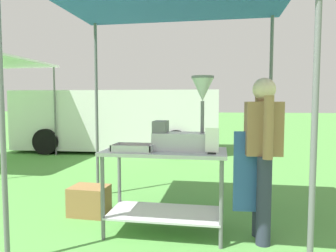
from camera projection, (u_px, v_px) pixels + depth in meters
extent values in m
plane|color=#519342|center=(189.00, 154.00, 8.25)|extent=(70.00, 70.00, 0.00)
cylinder|color=slate|center=(2.00, 118.00, 2.57)|extent=(0.04, 0.04, 2.49)
cylinder|color=slate|center=(315.00, 121.00, 2.17)|extent=(0.04, 0.04, 2.49)
cylinder|color=slate|center=(97.00, 111.00, 4.53)|extent=(0.04, 0.04, 2.49)
cylinder|color=slate|center=(270.00, 112.00, 4.13)|extent=(0.04, 0.04, 2.49)
cube|color=#B7B7BC|center=(165.00, 152.00, 3.23)|extent=(1.26, 0.62, 0.04)
cube|color=#B7B7BC|center=(165.00, 213.00, 3.28)|extent=(1.16, 0.57, 0.02)
cylinder|color=slate|center=(103.00, 198.00, 3.10)|extent=(0.04, 0.04, 0.85)
cylinder|color=slate|center=(221.00, 204.00, 2.91)|extent=(0.04, 0.04, 0.85)
cylinder|color=slate|center=(119.00, 185.00, 3.61)|extent=(0.04, 0.04, 0.85)
cylinder|color=slate|center=(221.00, 189.00, 3.42)|extent=(0.04, 0.04, 0.85)
cube|color=#B7B7BC|center=(134.00, 151.00, 3.14)|extent=(0.41, 0.27, 0.01)
cube|color=#B7B7BC|center=(130.00, 149.00, 3.01)|extent=(0.41, 0.01, 0.06)
cube|color=#B7B7BC|center=(137.00, 145.00, 3.27)|extent=(0.41, 0.01, 0.06)
cube|color=#B7B7BC|center=(115.00, 147.00, 3.17)|extent=(0.01, 0.27, 0.06)
cube|color=#B7B7BC|center=(153.00, 148.00, 3.11)|extent=(0.01, 0.27, 0.06)
torus|color=#EAB251|center=(145.00, 149.00, 3.15)|extent=(0.09, 0.09, 0.02)
torus|color=#EAB251|center=(133.00, 149.00, 3.16)|extent=(0.08, 0.08, 0.02)
torus|color=#EAB251|center=(123.00, 150.00, 3.08)|extent=(0.07, 0.07, 0.02)
torus|color=#EAB251|center=(123.00, 149.00, 3.16)|extent=(0.09, 0.09, 0.02)
torus|color=#EAB251|center=(137.00, 148.00, 3.23)|extent=(0.07, 0.07, 0.02)
torus|color=#EAB251|center=(137.00, 149.00, 3.12)|extent=(0.09, 0.09, 0.02)
torus|color=#EAB251|center=(126.00, 147.00, 3.25)|extent=(0.08, 0.08, 0.02)
torus|color=#EAB251|center=(146.00, 150.00, 3.09)|extent=(0.08, 0.08, 0.02)
cube|color=#B7B7BC|center=(181.00, 141.00, 3.21)|extent=(0.56, 0.28, 0.18)
cube|color=slate|center=(161.00, 127.00, 3.23)|extent=(0.14, 0.22, 0.12)
cylinder|color=slate|center=(202.00, 117.00, 3.16)|extent=(0.04, 0.04, 0.32)
cone|color=#B7B7BC|center=(203.00, 90.00, 3.13)|extent=(0.22, 0.22, 0.23)
cylinder|color=slate|center=(203.00, 77.00, 3.13)|extent=(0.23, 0.23, 0.02)
cube|color=black|center=(212.00, 153.00, 2.97)|extent=(0.08, 0.05, 0.02)
cube|color=white|center=(212.00, 140.00, 2.97)|extent=(0.13, 0.03, 0.23)
cylinder|color=#2D3347|center=(264.00, 201.00, 2.99)|extent=(0.14, 0.14, 0.86)
cylinder|color=#2D3347|center=(260.00, 195.00, 3.19)|extent=(0.14, 0.14, 0.86)
cube|color=#9E704C|center=(263.00, 128.00, 3.04)|extent=(0.35, 0.24, 0.52)
cube|color=#335BA3|center=(250.00, 172.00, 3.08)|extent=(0.32, 0.04, 0.80)
cylinder|color=#9E704C|center=(268.00, 128.00, 2.82)|extent=(0.10, 0.10, 0.58)
cylinder|color=#9E704C|center=(259.00, 124.00, 3.25)|extent=(0.10, 0.10, 0.58)
sphere|color=beige|center=(264.00, 89.00, 3.01)|extent=(0.22, 0.22, 0.22)
cube|color=olive|center=(89.00, 200.00, 3.82)|extent=(0.46, 0.36, 0.35)
cube|color=white|center=(119.00, 119.00, 8.96)|extent=(5.66, 2.21, 1.60)
cube|color=#1E2833|center=(195.00, 105.00, 8.69)|extent=(0.19, 1.62, 0.70)
cylinder|color=black|center=(181.00, 136.00, 9.74)|extent=(0.69, 0.28, 0.68)
cylinder|color=black|center=(176.00, 143.00, 7.89)|extent=(0.69, 0.28, 0.68)
cylinder|color=black|center=(75.00, 134.00, 10.11)|extent=(0.69, 0.28, 0.68)
cylinder|color=black|center=(47.00, 141.00, 8.27)|extent=(0.69, 0.28, 0.68)
cylinder|color=slate|center=(55.00, 111.00, 8.10)|extent=(0.04, 0.04, 2.28)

